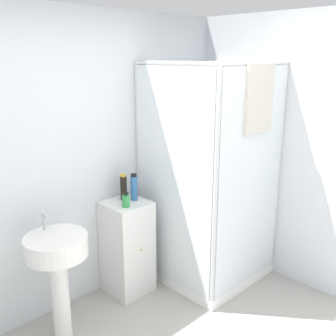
{
  "coord_description": "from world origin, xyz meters",
  "views": [
    {
      "loc": [
        -1.59,
        -1.12,
        2.11
      ],
      "look_at": [
        0.55,
        1.09,
        1.24
      ],
      "focal_mm": 42.0,
      "sensor_mm": 36.0,
      "label": 1
    }
  ],
  "objects": [
    {
      "name": "wall_back",
      "position": [
        0.0,
        1.7,
        1.25
      ],
      "size": [
        6.4,
        0.06,
        2.5
      ],
      "primitive_type": "cube",
      "color": "silver",
      "rests_on": "ground_plane"
    },
    {
      "name": "shower_enclosure",
      "position": [
        1.12,
        1.1,
        0.55
      ],
      "size": [
        0.97,
        1.0,
        2.08
      ],
      "color": "white",
      "rests_on": "ground_plane"
    },
    {
      "name": "vanity_cabinet",
      "position": [
        0.41,
        1.48,
        0.44
      ],
      "size": [
        0.37,
        0.4,
        0.87
      ],
      "color": "silver",
      "rests_on": "ground_plane"
    },
    {
      "name": "sink",
      "position": [
        -0.37,
        1.31,
        0.66
      ],
      "size": [
        0.46,
        0.46,
        0.99
      ],
      "color": "white",
      "rests_on": "ground_plane"
    },
    {
      "name": "soap_dispenser",
      "position": [
        0.34,
        1.39,
        0.92
      ],
      "size": [
        0.06,
        0.07,
        0.14
      ],
      "color": "green",
      "rests_on": "vanity_cabinet"
    },
    {
      "name": "shampoo_bottle_tall_black",
      "position": [
        0.44,
        1.54,
        0.99
      ],
      "size": [
        0.06,
        0.06,
        0.24
      ],
      "color": "black",
      "rests_on": "vanity_cabinet"
    },
    {
      "name": "shampoo_bottle_blue",
      "position": [
        0.5,
        1.47,
        0.99
      ],
      "size": [
        0.06,
        0.06,
        0.25
      ],
      "color": "#2D66A3",
      "rests_on": "vanity_cabinet"
    }
  ]
}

